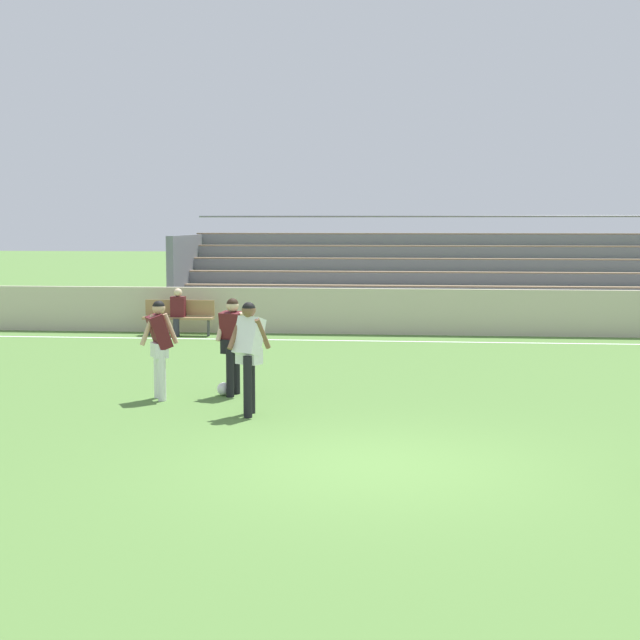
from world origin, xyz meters
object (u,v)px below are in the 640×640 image
object	(u,v)px
bleacher_stand	(482,277)
player_dark_pressing_high	(159,341)
player_dark_wide_right	(233,338)
bench_centre_sideline	(179,314)
spectator_seated	(178,308)
soccer_ball	(224,389)
player_white_challenging	(249,348)

from	to	relation	value
bleacher_stand	player_dark_pressing_high	xyz separation A→B (m)	(-6.04, -12.27, -0.37)
player_dark_wide_right	player_dark_pressing_high	bearing A→B (deg)	-157.61
bench_centre_sideline	bleacher_stand	bearing A→B (deg)	24.65
spectator_seated	player_dark_pressing_high	xyz separation A→B (m)	(1.87, -8.53, 0.26)
player_dark_pressing_high	player_dark_wide_right	bearing A→B (deg)	22.39
player_dark_pressing_high	soccer_ball	distance (m)	1.36
spectator_seated	player_white_challenging	bearing A→B (deg)	-69.84
spectator_seated	player_dark_wide_right	size ratio (longest dim) A/B	0.74
player_dark_wide_right	player_white_challenging	world-z (taller)	player_white_challenging
player_dark_wide_right	bleacher_stand	bearing A→B (deg)	67.42
player_dark_pressing_high	player_dark_wide_right	world-z (taller)	player_dark_wide_right
bleacher_stand	soccer_ball	world-z (taller)	bleacher_stand
bench_centre_sideline	player_dark_wide_right	size ratio (longest dim) A/B	1.10
bleacher_stand	player_dark_wide_right	bearing A→B (deg)	-112.58
spectator_seated	bench_centre_sideline	bearing A→B (deg)	90.00
soccer_ball	player_dark_pressing_high	bearing A→B (deg)	-155.25
spectator_seated	player_white_challenging	distance (m)	10.29
player_white_challenging	soccer_ball	world-z (taller)	player_white_challenging
player_white_challenging	bleacher_stand	bearing A→B (deg)	71.98
bench_centre_sideline	soccer_ball	world-z (taller)	bench_centre_sideline
bleacher_stand	player_dark_pressing_high	size ratio (longest dim) A/B	10.67
spectator_seated	player_dark_pressing_high	size ratio (longest dim) A/B	0.75
spectator_seated	soccer_ball	size ratio (longest dim) A/B	5.50
bleacher_stand	player_dark_pressing_high	distance (m)	13.68
bench_centre_sideline	spectator_seated	size ratio (longest dim) A/B	1.49
bleacher_stand	bench_centre_sideline	distance (m)	8.73
player_dark_wide_right	soccer_ball	distance (m)	0.87
bleacher_stand	soccer_ball	xyz separation A→B (m)	(-5.07, -11.83, -1.22)
player_dark_pressing_high	soccer_ball	xyz separation A→B (m)	(0.96, 0.44, -0.85)
bench_centre_sideline	player_dark_pressing_high	xyz separation A→B (m)	(1.87, -8.65, 0.41)
bleacher_stand	player_dark_wide_right	xyz separation A→B (m)	(-4.91, -11.81, -0.37)
player_white_challenging	spectator_seated	bearing A→B (deg)	110.16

